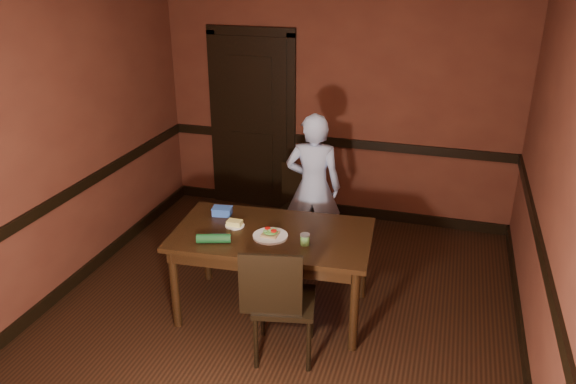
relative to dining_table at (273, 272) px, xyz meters
The scene contains 21 objects.
floor 0.41m from the dining_table, 62.03° to the right, with size 4.00×4.50×0.01m, color black.
wall_back 2.33m from the dining_table, 88.12° to the left, with size 4.00×0.02×2.70m, color #552619.
wall_front 2.57m from the dining_table, 88.32° to the right, with size 4.00×0.02×2.70m, color #552619.
wall_left 2.16m from the dining_table, behind, with size 0.02×4.50×2.70m, color #552619.
wall_right 2.29m from the dining_table, ahead, with size 0.02×4.50×2.70m, color #552619.
dado_back 2.17m from the dining_table, 88.10° to the left, with size 4.00×0.03×0.10m, color black.
dado_left 1.99m from the dining_table, behind, with size 0.03×4.50×0.10m, color black.
dado_right 2.12m from the dining_table, ahead, with size 0.03×4.50×0.10m, color black.
baseboard_back 2.13m from the dining_table, 88.10° to the left, with size 4.00×0.03×0.12m, color black.
baseboard_left 1.95m from the dining_table, behind, with size 0.03×4.50×0.12m, color black.
baseboard_right 2.08m from the dining_table, ahead, with size 0.03×4.50×0.12m, color black.
door 2.39m from the dining_table, 114.05° to the left, with size 1.05×0.07×2.20m.
dining_table is the anchor object (origin of this frame).
chair_far 1.14m from the dining_table, 94.60° to the left, with size 0.41×0.41×0.88m, color black, non-canonical shape.
chair_near 0.58m from the dining_table, 62.77° to the right, with size 0.46×0.46×0.98m, color black, non-canonical shape.
person 1.13m from the dining_table, 85.81° to the left, with size 0.55×0.36×1.51m, color #A6BBE2.
sandwich_plate 0.41m from the dining_table, 83.11° to the right, with size 0.29×0.29×0.07m.
sauce_jar 0.55m from the dining_table, 21.50° to the right, with size 0.08×0.08×0.09m.
cheese_saucer 0.53m from the dining_table, behind, with size 0.16×0.16×0.05m.
food_tub 0.70m from the dining_table, 159.96° to the left, with size 0.19×0.14×0.07m.
wrapped_veg 0.65m from the dining_table, 142.15° to the right, with size 0.08×0.08×0.27m, color #113E1B.
Camera 1 is at (1.25, -3.80, 2.90)m, focal length 35.00 mm.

